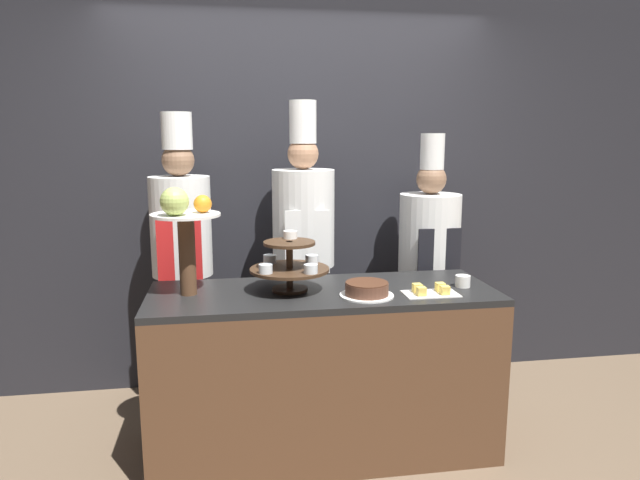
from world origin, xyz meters
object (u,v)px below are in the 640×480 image
(fruit_pedestal, at_px, (183,222))
(chef_left, at_px, (182,251))
(tiered_stand, at_px, (290,264))
(chef_center_left, at_px, (304,245))
(chef_center_right, at_px, (429,258))
(cup_white, at_px, (463,281))
(cake_square_tray, at_px, (431,291))
(cake_round, at_px, (367,289))

(fruit_pedestal, relative_size, chef_left, 0.30)
(tiered_stand, distance_m, chef_center_left, 0.60)
(chef_left, height_order, chef_center_right, chef_left)
(cup_white, xyz_separation_m, chef_center_left, (-0.77, 0.66, 0.10))
(tiered_stand, height_order, chef_center_right, chef_center_right)
(chef_center_left, bearing_deg, cake_square_tray, -54.36)
(fruit_pedestal, height_order, chef_center_right, chef_center_right)
(chef_center_left, height_order, chef_center_right, chef_center_left)
(fruit_pedestal, bearing_deg, chef_center_left, 40.82)
(tiered_stand, height_order, chef_center_left, chef_center_left)
(cake_round, distance_m, cup_white, 0.56)
(cup_white, bearing_deg, chef_center_left, 139.74)
(fruit_pedestal, relative_size, cup_white, 6.97)
(cup_white, relative_size, chef_center_left, 0.04)
(tiered_stand, height_order, cup_white, tiered_stand)
(cake_square_tray, distance_m, chef_left, 1.51)
(cake_square_tray, xyz_separation_m, chef_center_right, (0.27, 0.77, -0.00))
(tiered_stand, distance_m, cake_round, 0.42)
(cup_white, height_order, chef_left, chef_left)
(cup_white, height_order, chef_center_right, chef_center_right)
(cake_square_tray, relative_size, chef_center_left, 0.14)
(cake_round, xyz_separation_m, cake_square_tray, (0.33, -0.02, -0.02))
(tiered_stand, relative_size, cake_round, 1.50)
(tiered_stand, bearing_deg, cake_square_tray, -14.96)
(cake_square_tray, relative_size, chef_left, 0.15)
(tiered_stand, distance_m, cup_white, 0.93)
(tiered_stand, xyz_separation_m, chef_center_right, (0.97, 0.58, -0.13))
(cake_square_tray, bearing_deg, chef_left, 149.19)
(cake_round, relative_size, chef_center_left, 0.14)
(cake_round, relative_size, cake_square_tray, 1.00)
(chef_center_left, xyz_separation_m, chef_center_right, (0.82, 0.00, -0.11))
(cake_round, bearing_deg, chef_left, 142.11)
(chef_center_left, bearing_deg, fruit_pedestal, -139.18)
(chef_center_left, relative_size, chef_center_right, 1.11)
(chef_left, distance_m, chef_center_right, 1.56)
(cup_white, bearing_deg, chef_left, 156.59)
(tiered_stand, relative_size, fruit_pedestal, 0.74)
(cake_round, bearing_deg, cake_square_tray, -3.85)
(fruit_pedestal, xyz_separation_m, chef_center_left, (0.68, 0.59, -0.25))
(cup_white, bearing_deg, cake_square_tray, -152.36)
(cake_round, distance_m, chef_center_left, 0.79)
(fruit_pedestal, height_order, cake_round, fruit_pedestal)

